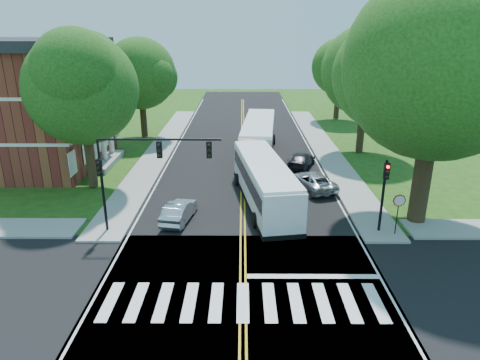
{
  "coord_description": "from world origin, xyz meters",
  "views": [
    {
      "loc": [
        -0.04,
        -16.79,
        11.68
      ],
      "look_at": [
        -0.18,
        9.14,
        2.4
      ],
      "focal_mm": 32.0,
      "sensor_mm": 36.0,
      "label": 1
    }
  ],
  "objects_px": {
    "signal_nw": "(140,163)",
    "bus_follow": "(259,137)",
    "hatchback": "(179,211)",
    "signal_ne": "(384,187)",
    "suv": "(313,181)",
    "bus_lead": "(264,182)",
    "dark_sedan": "(301,160)"
  },
  "relations": [
    {
      "from": "signal_nw",
      "to": "signal_ne",
      "type": "distance_m",
      "value": 14.13
    },
    {
      "from": "signal_nw",
      "to": "suv",
      "type": "bearing_deg",
      "value": 33.35
    },
    {
      "from": "suv",
      "to": "hatchback",
      "type": "bearing_deg",
      "value": 12.36
    },
    {
      "from": "bus_lead",
      "to": "hatchback",
      "type": "distance_m",
      "value": 6.3
    },
    {
      "from": "signal_ne",
      "to": "suv",
      "type": "relative_size",
      "value": 0.93
    },
    {
      "from": "hatchback",
      "to": "dark_sedan",
      "type": "height_order",
      "value": "hatchback"
    },
    {
      "from": "signal_ne",
      "to": "suv",
      "type": "height_order",
      "value": "signal_ne"
    },
    {
      "from": "bus_lead",
      "to": "bus_follow",
      "type": "distance_m",
      "value": 12.25
    },
    {
      "from": "signal_ne",
      "to": "bus_lead",
      "type": "relative_size",
      "value": 0.36
    },
    {
      "from": "dark_sedan",
      "to": "bus_follow",
      "type": "bearing_deg",
      "value": -27.42
    },
    {
      "from": "bus_follow",
      "to": "suv",
      "type": "relative_size",
      "value": 2.77
    },
    {
      "from": "signal_nw",
      "to": "bus_follow",
      "type": "relative_size",
      "value": 0.55
    },
    {
      "from": "signal_nw",
      "to": "signal_ne",
      "type": "xyz_separation_m",
      "value": [
        14.06,
        0.01,
        -1.41
      ]
    },
    {
      "from": "signal_nw",
      "to": "hatchback",
      "type": "height_order",
      "value": "signal_nw"
    },
    {
      "from": "signal_ne",
      "to": "dark_sedan",
      "type": "distance_m",
      "value": 13.38
    },
    {
      "from": "signal_nw",
      "to": "bus_lead",
      "type": "xyz_separation_m",
      "value": [
        7.33,
        4.52,
        -2.74
      ]
    },
    {
      "from": "suv",
      "to": "dark_sedan",
      "type": "height_order",
      "value": "suv"
    },
    {
      "from": "signal_ne",
      "to": "suv",
      "type": "distance_m",
      "value": 8.22
    },
    {
      "from": "bus_follow",
      "to": "suv",
      "type": "xyz_separation_m",
      "value": [
        3.81,
        -9.41,
        -1.1
      ]
    },
    {
      "from": "signal_nw",
      "to": "signal_ne",
      "type": "height_order",
      "value": "signal_nw"
    },
    {
      "from": "bus_lead",
      "to": "bus_follow",
      "type": "xyz_separation_m",
      "value": [
        0.05,
        12.25,
        0.13
      ]
    },
    {
      "from": "hatchback",
      "to": "signal_nw",
      "type": "bearing_deg",
      "value": 52.9
    },
    {
      "from": "bus_follow",
      "to": "hatchback",
      "type": "distance_m",
      "value": 16.14
    },
    {
      "from": "bus_lead",
      "to": "dark_sedan",
      "type": "height_order",
      "value": "bus_lead"
    },
    {
      "from": "signal_nw",
      "to": "suv",
      "type": "height_order",
      "value": "signal_nw"
    },
    {
      "from": "suv",
      "to": "dark_sedan",
      "type": "relative_size",
      "value": 1.06
    },
    {
      "from": "hatchback",
      "to": "suv",
      "type": "xyz_separation_m",
      "value": [
        9.39,
        5.7,
        0.0
      ]
    },
    {
      "from": "bus_lead",
      "to": "suv",
      "type": "distance_m",
      "value": 4.89
    },
    {
      "from": "signal_ne",
      "to": "bus_follow",
      "type": "bearing_deg",
      "value": 111.74
    },
    {
      "from": "signal_ne",
      "to": "hatchback",
      "type": "relative_size",
      "value": 1.12
    },
    {
      "from": "bus_follow",
      "to": "suv",
      "type": "height_order",
      "value": "bus_follow"
    },
    {
      "from": "bus_follow",
      "to": "dark_sedan",
      "type": "xyz_separation_m",
      "value": [
        3.64,
        -3.93,
        -1.11
      ]
    }
  ]
}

